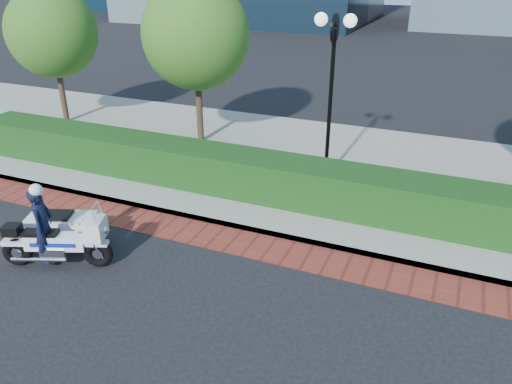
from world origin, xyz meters
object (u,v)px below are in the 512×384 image
at_px(tree_a, 52,33).
at_px(lamppost, 332,73).
at_px(police_motorcycle, 57,231).
at_px(tree_b, 196,35).

bearing_deg(tree_a, lamppost, -7.41).
height_order(lamppost, police_motorcycle, lamppost).
bearing_deg(tree_b, police_motorcycle, -85.51).
height_order(lamppost, tree_a, tree_a).
height_order(tree_a, tree_b, tree_b).
relative_size(lamppost, police_motorcycle, 1.87).
relative_size(tree_b, police_motorcycle, 2.17).
relative_size(tree_a, police_motorcycle, 2.03).
bearing_deg(tree_b, tree_a, 180.00).
xyz_separation_m(lamppost, tree_a, (-10.00, 1.30, 0.26)).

